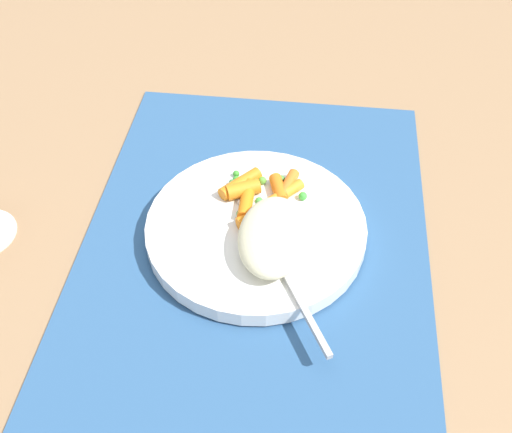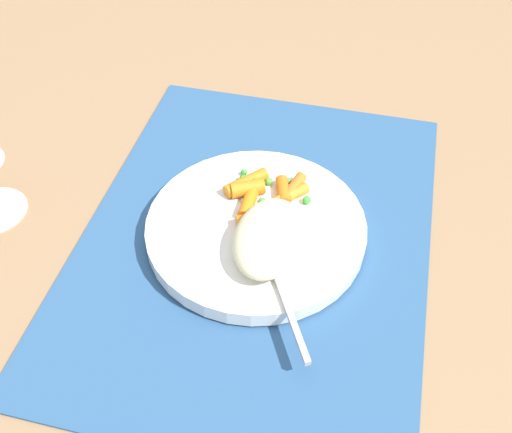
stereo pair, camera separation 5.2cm
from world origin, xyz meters
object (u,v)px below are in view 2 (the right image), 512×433
Objects in this scene: rice_mound at (269,238)px; carrot_portion at (262,194)px; plate at (256,229)px; fork at (269,256)px.

rice_mound is 0.07m from carrot_portion.
fork reaches higher than plate.
carrot_portion is at bearing 17.72° from fork.
rice_mound reaches higher than plate.
rice_mound is 1.14× the size of carrot_portion.
fork is (-0.08, -0.03, -0.00)m from carrot_portion.
plate is at bearing 28.51° from fork.
fork is (-0.01, -0.00, -0.01)m from rice_mound.
carrot_portion is (0.04, 0.00, 0.02)m from plate.
plate is 1.25× the size of fork.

